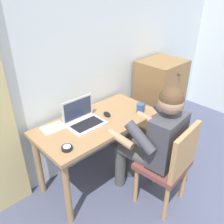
% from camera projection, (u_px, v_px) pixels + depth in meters
% --- Properties ---
extents(wall_back, '(4.80, 0.05, 2.50)m').
position_uv_depth(wall_back, '(91.00, 54.00, 2.42)').
color(wall_back, silver).
rests_on(wall_back, ground_plane).
extents(desk, '(1.22, 0.61, 0.72)m').
position_uv_depth(desk, '(98.00, 130.00, 2.35)').
color(desk, '#9E754C').
rests_on(desk, ground_plane).
extents(dresser, '(0.54, 0.49, 1.06)m').
position_uv_depth(dresser, '(159.00, 100.00, 3.12)').
color(dresser, olive).
rests_on(dresser, ground_plane).
extents(chair, '(0.46, 0.44, 0.89)m').
position_uv_depth(chair, '(170.00, 163.00, 2.09)').
color(chair, brown).
rests_on(chair, ground_plane).
extents(person_seated, '(0.56, 0.61, 1.21)m').
position_uv_depth(person_seated, '(154.00, 138.00, 2.11)').
color(person_seated, '#4C4C4C').
rests_on(person_seated, ground_plane).
extents(laptop, '(0.34, 0.25, 0.24)m').
position_uv_depth(laptop, '(83.00, 119.00, 2.22)').
color(laptop, silver).
rests_on(laptop, desk).
extents(computer_mouse, '(0.08, 0.11, 0.03)m').
position_uv_depth(computer_mouse, '(107.00, 114.00, 2.38)').
color(computer_mouse, black).
rests_on(computer_mouse, desk).
extents(desk_clock, '(0.09, 0.09, 0.03)m').
position_uv_depth(desk_clock, '(67.00, 148.00, 1.90)').
color(desk_clock, black).
rests_on(desk_clock, desk).
extents(notebook_pad, '(0.22, 0.16, 0.01)m').
position_uv_depth(notebook_pad, '(53.00, 128.00, 2.17)').
color(notebook_pad, silver).
rests_on(notebook_pad, desk).
extents(coffee_mug, '(0.12, 0.08, 0.09)m').
position_uv_depth(coffee_mug, '(141.00, 108.00, 2.42)').
color(coffee_mug, '#33518C').
rests_on(coffee_mug, desk).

